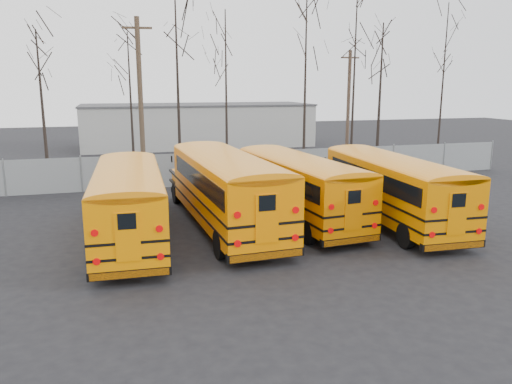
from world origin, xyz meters
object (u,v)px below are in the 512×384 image
object	(u,v)px
bus_c	(297,182)
utility_pole_right	(348,105)
bus_d	(390,183)
bus_a	(128,197)
utility_pole_left	(140,98)
bus_b	(225,184)

from	to	relation	value
bus_c	utility_pole_right	distance (m)	19.01
bus_d	utility_pole_right	world-z (taller)	utility_pole_right
bus_a	bus_d	distance (m)	11.17
bus_c	utility_pole_left	world-z (taller)	utility_pole_left
bus_a	bus_b	xyz separation A→B (m)	(3.99, 0.76, 0.15)
bus_a	utility_pole_right	distance (m)	24.54
bus_b	utility_pole_left	world-z (taller)	utility_pole_left
bus_c	bus_a	bearing A→B (deg)	-176.35
bus_b	utility_pole_right	xyz separation A→B (m)	(13.59, 16.15, 2.50)
bus_a	bus_c	distance (m)	7.45
bus_a	bus_d	world-z (taller)	bus_d
bus_c	utility_pole_right	world-z (taller)	utility_pole_right
bus_c	bus_d	distance (m)	4.09
bus_a	bus_c	size ratio (longest dim) A/B	1.00
bus_c	utility_pole_left	distance (m)	13.80
bus_a	bus_d	bearing A→B (deg)	0.16
bus_a	utility_pole_right	size ratio (longest dim) A/B	1.27
utility_pole_right	bus_c	bearing A→B (deg)	-123.90
bus_b	bus_d	world-z (taller)	bus_b
bus_c	utility_pole_right	xyz separation A→B (m)	(10.21, 15.81, 2.67)
bus_a	bus_b	distance (m)	4.07
utility_pole_right	utility_pole_left	bearing A→B (deg)	-167.65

